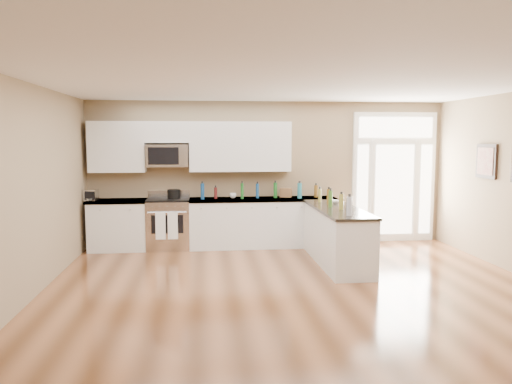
# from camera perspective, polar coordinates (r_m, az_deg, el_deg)

# --- Properties ---
(ground) EXTENTS (8.00, 8.00, 0.00)m
(ground) POSITION_cam_1_polar(r_m,az_deg,el_deg) (6.24, 6.26, -13.39)
(ground) COLOR #573118
(room_shell) EXTENTS (8.00, 8.00, 8.00)m
(room_shell) POSITION_cam_1_polar(r_m,az_deg,el_deg) (5.90, 6.45, 2.46)
(room_shell) COLOR #917B5B
(room_shell) RESTS_ON ground
(back_cabinet_left) EXTENTS (1.10, 0.66, 0.94)m
(back_cabinet_left) POSITION_cam_1_polar(r_m,az_deg,el_deg) (9.71, -15.42, -3.82)
(back_cabinet_left) COLOR silver
(back_cabinet_left) RESTS_ON ground
(back_cabinet_right) EXTENTS (2.85, 0.66, 0.94)m
(back_cabinet_right) POSITION_cam_1_polar(r_m,az_deg,el_deg) (9.64, 0.74, -3.67)
(back_cabinet_right) COLOR silver
(back_cabinet_right) RESTS_ON ground
(peninsula_cabinet) EXTENTS (0.69, 2.32, 0.94)m
(peninsula_cabinet) POSITION_cam_1_polar(r_m,az_deg,el_deg) (8.44, 9.23, -5.19)
(peninsula_cabinet) COLOR silver
(peninsula_cabinet) RESTS_ON ground
(upper_cabinet_left) EXTENTS (1.04, 0.33, 0.95)m
(upper_cabinet_left) POSITION_cam_1_polar(r_m,az_deg,el_deg) (9.72, -15.59, 5.00)
(upper_cabinet_left) COLOR silver
(upper_cabinet_left) RESTS_ON room_shell
(upper_cabinet_right) EXTENTS (1.94, 0.33, 0.95)m
(upper_cabinet_right) POSITION_cam_1_polar(r_m,az_deg,el_deg) (9.61, -1.82, 5.21)
(upper_cabinet_right) COLOR silver
(upper_cabinet_right) RESTS_ON room_shell
(upper_cabinet_short) EXTENTS (0.82, 0.33, 0.40)m
(upper_cabinet_short) POSITION_cam_1_polar(r_m,az_deg,el_deg) (9.61, -10.12, 6.76)
(upper_cabinet_short) COLOR silver
(upper_cabinet_short) RESTS_ON room_shell
(microwave) EXTENTS (0.78, 0.41, 0.42)m
(microwave) POSITION_cam_1_polar(r_m,az_deg,el_deg) (9.57, -10.09, 4.12)
(microwave) COLOR silver
(microwave) RESTS_ON room_shell
(entry_door) EXTENTS (1.70, 0.10, 2.60)m
(entry_door) POSITION_cam_1_polar(r_m,az_deg,el_deg) (10.45, 15.47, 1.65)
(entry_door) COLOR white
(entry_door) RESTS_ON ground
(wall_art_near) EXTENTS (0.05, 0.58, 0.58)m
(wall_art_near) POSITION_cam_1_polar(r_m,az_deg,el_deg) (9.26, 24.83, 3.21)
(wall_art_near) COLOR black
(wall_art_near) RESTS_ON room_shell
(kitchen_range) EXTENTS (0.80, 0.70, 1.08)m
(kitchen_range) POSITION_cam_1_polar(r_m,az_deg,el_deg) (9.59, -9.96, -3.56)
(kitchen_range) COLOR silver
(kitchen_range) RESTS_ON ground
(stockpot) EXTENTS (0.26, 0.26, 0.19)m
(stockpot) POSITION_cam_1_polar(r_m,az_deg,el_deg) (9.55, -9.37, -0.18)
(stockpot) COLOR black
(stockpot) RESTS_ON kitchen_range
(toaster_oven) EXTENTS (0.28, 0.24, 0.21)m
(toaster_oven) POSITION_cam_1_polar(r_m,az_deg,el_deg) (9.69, -18.35, -0.32)
(toaster_oven) COLOR silver
(toaster_oven) RESTS_ON back_cabinet_left
(cardboard_box) EXTENTS (0.26, 0.22, 0.18)m
(cardboard_box) POSITION_cam_1_polar(r_m,az_deg,el_deg) (9.75, 3.43, -0.07)
(cardboard_box) COLOR brown
(cardboard_box) RESTS_ON back_cabinet_right
(bowl_left) EXTENTS (0.25, 0.25, 0.05)m
(bowl_left) POSITION_cam_1_polar(r_m,az_deg,el_deg) (9.66, -18.38, -0.82)
(bowl_left) COLOR white
(bowl_left) RESTS_ON back_cabinet_left
(bowl_peninsula) EXTENTS (0.23, 0.23, 0.05)m
(bowl_peninsula) POSITION_cam_1_polar(r_m,az_deg,el_deg) (8.96, 8.88, -1.08)
(bowl_peninsula) COLOR white
(bowl_peninsula) RESTS_ON peninsula_cabinet
(cup_counter) EXTENTS (0.16, 0.16, 0.10)m
(cup_counter) POSITION_cam_1_polar(r_m,az_deg,el_deg) (9.58, -2.65, -0.41)
(cup_counter) COLOR white
(cup_counter) RESTS_ON back_cabinet_right
(counter_bottles) EXTENTS (2.33, 2.41, 0.30)m
(counter_bottles) POSITION_cam_1_polar(r_m,az_deg,el_deg) (8.89, 4.57, -0.38)
(counter_bottles) COLOR #19591E
(counter_bottles) RESTS_ON back_cabinet_right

